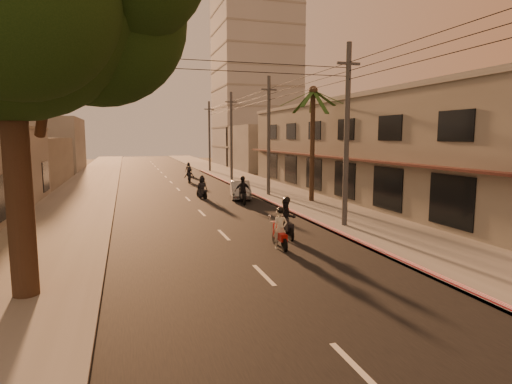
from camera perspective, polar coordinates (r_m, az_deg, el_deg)
ground at (r=12.51m, az=3.93°, el=-13.81°), size 160.00×160.00×0.00m
road at (r=31.50m, az=-9.09°, el=-0.93°), size 10.00×140.00×0.02m
sidewalk_right at (r=33.33m, az=3.79°, el=-0.31°), size 5.00×140.00×0.12m
sidewalk_left at (r=31.39m, az=-22.78°, el=-1.35°), size 5.00×140.00×0.12m
curb_stripe at (r=27.86m, az=2.79°, el=-1.74°), size 0.20×60.00×0.20m
shophouse_row at (r=34.12m, az=15.30°, el=5.67°), size 8.80×34.20×7.30m
distant_tower at (r=70.51m, az=-0.10°, el=15.13°), size 12.10×12.10×28.00m
palm_tree at (r=29.64m, az=7.63°, el=12.42°), size 5.00×5.00×8.20m
utility_poles at (r=32.65m, az=1.71°, el=10.93°), size 1.20×48.26×9.00m
filler_right at (r=58.79m, az=1.14°, el=5.92°), size 8.00×14.00×6.00m
filler_left_near at (r=46.01m, az=-29.24°, el=3.57°), size 8.00×14.00×4.40m
filler_left_far at (r=63.66m, az=-25.89°, el=5.74°), size 8.00×14.00×7.00m
scooter_red at (r=17.40m, az=3.23°, el=-5.13°), size 0.66×1.75×1.72m
scooter_mid_a at (r=19.17m, az=4.09°, el=-3.67°), size 0.91×1.91×1.88m
scooter_mid_b at (r=28.73m, az=-1.79°, el=0.06°), size 1.14×1.93×1.90m
scooter_far_a at (r=31.63m, az=-7.21°, el=0.54°), size 1.03×1.72×1.71m
scooter_far_b at (r=42.36m, az=-8.88°, el=2.18°), size 1.20×1.61×1.59m
parked_car at (r=31.34m, az=-2.12°, el=0.28°), size 2.76×4.37×1.28m
scooter_far_c at (r=49.83m, az=-8.98°, el=2.94°), size 0.96×1.59×1.59m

